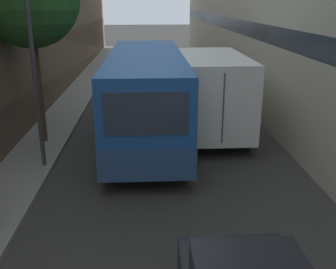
{
  "coord_description": "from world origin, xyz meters",
  "views": [
    {
      "loc": [
        -0.61,
        0.86,
        4.85
      ],
      "look_at": [
        -0.1,
        10.4,
        1.6
      ],
      "focal_mm": 42.0,
      "sensor_mm": 36.0,
      "label": 1
    }
  ],
  "objects": [
    {
      "name": "ground_plane",
      "position": [
        0.0,
        15.0,
        0.0
      ],
      "size": [
        150.0,
        150.0,
        0.0
      ],
      "primitive_type": "plane",
      "color": "#33302D"
    },
    {
      "name": "sidewalk_left",
      "position": [
        -4.33,
        15.0,
        0.08
      ],
      "size": [
        1.64,
        60.0,
        0.16
      ],
      "color": "gray",
      "rests_on": "ground_plane"
    },
    {
      "name": "bus",
      "position": [
        -0.65,
        14.86,
        1.65
      ],
      "size": [
        2.58,
        9.56,
        3.12
      ],
      "color": "#1E519E",
      "rests_on": "ground_plane"
    },
    {
      "name": "box_truck",
      "position": [
        1.72,
        15.78,
        1.62
      ],
      "size": [
        2.4,
        7.07,
        3.01
      ],
      "color": "silver",
      "rests_on": "ground_plane"
    },
    {
      "name": "street_lamp",
      "position": [
        -3.76,
        12.0,
        4.65
      ],
      "size": [
        0.36,
        0.8,
        6.42
      ],
      "color": "#38383D",
      "rests_on": "sidewalk_left"
    }
  ]
}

